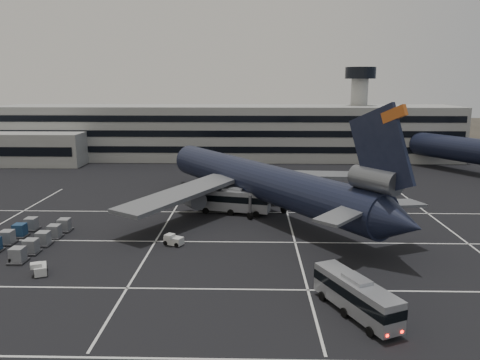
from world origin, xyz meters
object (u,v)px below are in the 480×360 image
(bus_near, at_px, (356,294))
(uld_cluster, at_px, (25,238))
(trijet_main, at_px, (262,181))
(bus_far, at_px, (233,200))
(tug_a, at_px, (40,269))

(bus_near, height_order, uld_cluster, bus_near)
(bus_near, bearing_deg, trijet_main, 78.62)
(bus_far, bearing_deg, bus_near, -146.21)
(bus_near, bearing_deg, bus_far, 85.87)
(bus_far, relative_size, uld_cluster, 0.85)
(bus_far, relative_size, tug_a, 4.60)
(uld_cluster, bearing_deg, bus_near, -24.56)
(trijet_main, height_order, tug_a, trijet_main)
(bus_near, distance_m, bus_far, 34.44)
(bus_far, bearing_deg, trijet_main, -78.72)
(trijet_main, distance_m, bus_near, 33.14)
(tug_a, bearing_deg, bus_near, -38.72)
(uld_cluster, bearing_deg, bus_far, 30.37)
(trijet_main, relative_size, bus_near, 4.99)
(trijet_main, xyz_separation_m, tug_a, (-24.09, -24.03, -4.61))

